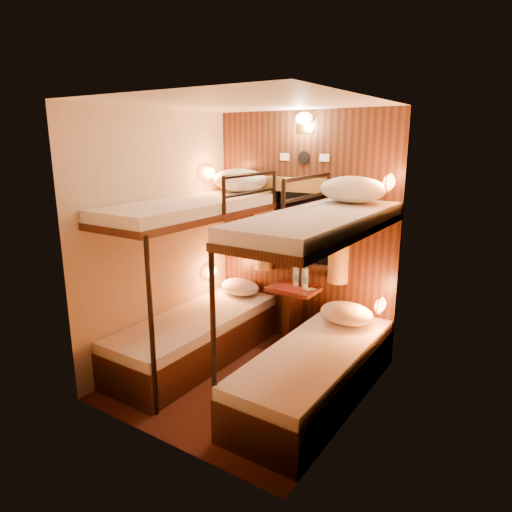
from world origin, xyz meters
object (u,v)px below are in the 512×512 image
Objects in this scene: bunk_left at (195,306)px; bottle_right at (305,278)px; table at (293,309)px; bottle_left at (296,277)px; bunk_right at (316,337)px.

bunk_left is 7.71× the size of bottle_right.
table is 2.76× the size of bottle_left.
table is (0.65, 0.78, -0.14)m from bunk_left.
bunk_right is 1.01m from bottle_right.
bunk_right is at bearing -50.33° from table.
bunk_left is 1.30m from bunk_right.
table is at bearing -103.35° from bottle_left.
bottle_right is at bearing 22.56° from table.
bottle_right is at bearing 47.50° from bunk_left.
bunk_left reaches higher than table.
bunk_right is (1.30, 0.00, 0.00)m from bunk_left.
bunk_left reaches higher than bottle_left.
bunk_left is 1.02m from table.
bunk_left is at bearing -129.67° from table.
bunk_right is 1.02m from table.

